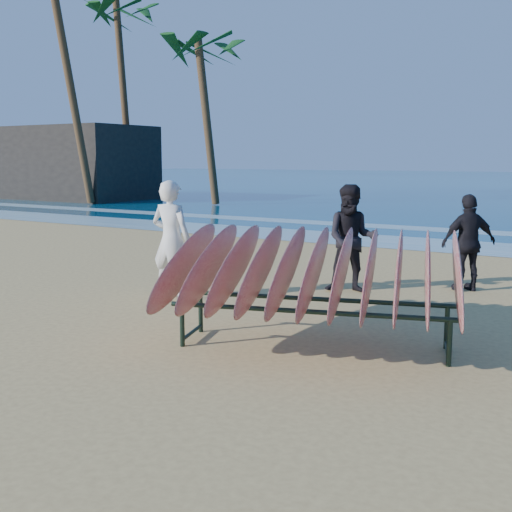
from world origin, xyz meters
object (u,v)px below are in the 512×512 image
at_px(person_dark_a, 352,239).
at_px(building, 71,163).
at_px(surfboard_rack, 314,271).
at_px(person_dark_b, 469,243).
at_px(person_white, 171,240).
at_px(palm_right, 122,16).
at_px(palm_mid, 206,52).

relative_size(person_dark_a, building, 0.20).
height_order(surfboard_rack, person_dark_b, person_dark_b).
distance_m(person_white, building, 26.28).
height_order(person_dark_a, person_dark_b, person_dark_a).
relative_size(surfboard_rack, person_dark_b, 2.36).
distance_m(person_white, person_dark_b, 4.80).
bearing_deg(person_white, building, -44.35).
distance_m(surfboard_rack, person_dark_b, 4.25).
distance_m(person_dark_b, building, 27.71).
bearing_deg(building, person_dark_b, -29.56).
height_order(person_dark_a, palm_right, palm_right).
relative_size(person_white, palm_mid, 0.24).
distance_m(person_dark_a, palm_right, 27.13).
height_order(person_white, person_dark_b, person_white).
relative_size(person_white, palm_right, 0.18).
relative_size(person_dark_a, person_dark_b, 1.10).
bearing_deg(palm_right, surfboard_rack, -42.87).
relative_size(person_dark_b, palm_right, 0.15).
xyz_separation_m(surfboard_rack, person_white, (-3.06, 1.22, 0.02)).
xyz_separation_m(building, palm_mid, (9.25, -0.38, 4.93)).
bearing_deg(palm_mid, palm_right, 164.37).
xyz_separation_m(person_dark_b, palm_mid, (-14.84, 13.28, 6.04)).
height_order(surfboard_rack, palm_right, palm_right).
distance_m(surfboard_rack, person_white, 3.29).
relative_size(person_white, person_dark_b, 1.15).
height_order(person_white, building, building).
relative_size(surfboard_rack, palm_mid, 0.49).
height_order(person_dark_a, palm_mid, palm_mid).
relative_size(person_dark_a, palm_mid, 0.23).
relative_size(surfboard_rack, person_dark_a, 2.15).
distance_m(surfboard_rack, person_dark_a, 3.21).
distance_m(surfboard_rack, palm_right, 29.68).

